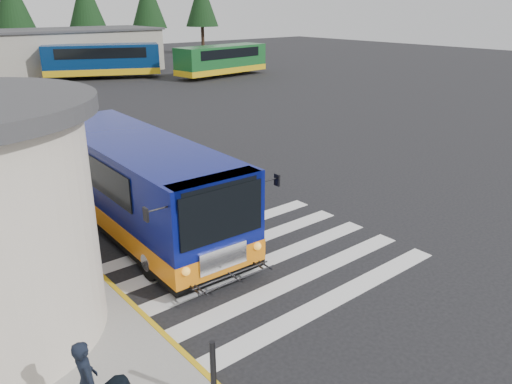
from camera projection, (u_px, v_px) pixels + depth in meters
ground at (254, 248)px, 14.15m from camera, size 140.00×140.00×0.00m
curb_strip at (61, 238)px, 14.58m from camera, size 0.12×34.00×0.16m
crosswalk at (259, 264)px, 13.27m from camera, size 8.00×5.35×0.01m
depot_building at (22, 53)px, 47.23m from camera, size 26.40×8.40×4.20m
transit_bus at (138, 187)px, 15.01m from camera, size 3.62×10.02×2.80m
pedestrian_a at (87, 382)px, 7.88m from camera, size 0.41×0.58×1.51m
bollard at (213, 373)px, 8.25m from camera, size 0.10×0.10×1.25m
far_bus_a at (102, 59)px, 45.73m from camera, size 10.46×6.83×2.63m
far_bus_b at (222, 59)px, 47.04m from camera, size 9.72×3.78×2.44m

